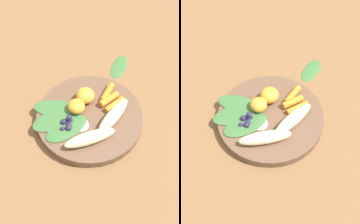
# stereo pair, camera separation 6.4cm
# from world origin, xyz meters

# --- Properties ---
(ground_plane) EXTENTS (2.40, 2.40, 0.00)m
(ground_plane) POSITION_xyz_m (0.00, 0.00, 0.00)
(ground_plane) COLOR brown
(bowl) EXTENTS (0.27, 0.27, 0.02)m
(bowl) POSITION_xyz_m (0.00, 0.00, 0.01)
(bowl) COLOR brown
(bowl) RESTS_ON ground_plane
(banana_peeled_left) EXTENTS (0.13, 0.06, 0.03)m
(banana_peeled_left) POSITION_xyz_m (-0.01, 0.06, 0.04)
(banana_peeled_left) COLOR beige
(banana_peeled_left) RESTS_ON bowl
(banana_peeled_right) EXTENTS (0.11, 0.11, 0.03)m
(banana_peeled_right) POSITION_xyz_m (0.07, 0.03, 0.04)
(banana_peeled_right) COLOR beige
(banana_peeled_right) RESTS_ON bowl
(orange_segment_near) EXTENTS (0.04, 0.04, 0.03)m
(orange_segment_near) POSITION_xyz_m (-0.00, -0.04, 0.04)
(orange_segment_near) COLOR #F4A833
(orange_segment_near) RESTS_ON bowl
(orange_segment_far) EXTENTS (0.05, 0.05, 0.04)m
(orange_segment_far) POSITION_xyz_m (-0.04, -0.03, 0.04)
(orange_segment_far) COLOR #F4A833
(orange_segment_far) RESTS_ON bowl
(carrot_front) EXTENTS (0.06, 0.04, 0.01)m
(carrot_front) POSITION_xyz_m (-0.05, 0.05, 0.03)
(carrot_front) COLOR orange
(carrot_front) RESTS_ON bowl
(carrot_mid_left) EXTENTS (0.06, 0.04, 0.02)m
(carrot_mid_left) POSITION_xyz_m (-0.06, 0.03, 0.03)
(carrot_mid_left) COLOR orange
(carrot_mid_left) RESTS_ON bowl
(carrot_mid_right) EXTENTS (0.06, 0.02, 0.02)m
(carrot_mid_right) POSITION_xyz_m (-0.08, 0.02, 0.03)
(carrot_mid_right) COLOR orange
(carrot_mid_right) RESTS_ON bowl
(blueberry_pile) EXTENTS (0.06, 0.03, 0.02)m
(blueberry_pile) POSITION_xyz_m (0.05, -0.04, 0.03)
(blueberry_pile) COLOR #2D234C
(blueberry_pile) RESTS_ON bowl
(coconut_shred_patch) EXTENTS (0.04, 0.04, 0.00)m
(coconut_shred_patch) POSITION_xyz_m (0.04, -0.01, 0.03)
(coconut_shred_patch) COLOR white
(coconut_shred_patch) RESTS_ON bowl
(kale_leaf_left) EXTENTS (0.08, 0.14, 0.00)m
(kale_leaf_left) POSITION_xyz_m (0.02, -0.08, 0.03)
(kale_leaf_left) COLOR #3D7038
(kale_leaf_left) RESTS_ON bowl
(kale_leaf_right) EXTENTS (0.13, 0.13, 0.00)m
(kale_leaf_right) POSITION_xyz_m (0.04, -0.07, 0.03)
(kale_leaf_right) COLOR #3D7038
(kale_leaf_right) RESTS_ON bowl
(kale_leaf_rear) EXTENTS (0.13, 0.11, 0.00)m
(kale_leaf_rear) POSITION_xyz_m (0.06, -0.04, 0.03)
(kale_leaf_rear) COLOR #3D7038
(kale_leaf_rear) RESTS_ON bowl
(kale_leaf_stray) EXTENTS (0.11, 0.05, 0.01)m
(kale_leaf_stray) POSITION_xyz_m (-0.22, 0.01, 0.00)
(kale_leaf_stray) COLOR #3D7038
(kale_leaf_stray) RESTS_ON ground_plane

